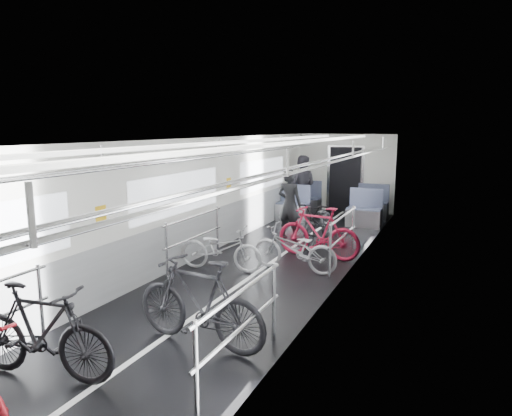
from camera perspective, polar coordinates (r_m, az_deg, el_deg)
The scene contains 9 objects.
car_shell at distance 9.47m, azimuth 3.86°, elevation 1.07°, with size 3.02×14.01×2.41m.
bike_left_mid at distance 5.38m, azimuth -25.30°, elevation -13.81°, with size 0.49×1.72×1.04m, color black.
bike_left_far at distance 8.42m, azimuth -4.43°, elevation -5.04°, with size 0.55×1.58×0.83m, color #ACADB1.
bike_right_near at distance 5.60m, azimuth -7.10°, elevation -11.58°, with size 0.52×1.83×1.10m, color black.
bike_right_mid at distance 8.36m, azimuth 4.79°, elevation -5.08°, with size 0.57×1.62×0.85m, color #9E9DA1.
bike_right_far at distance 9.25m, azimuth 7.79°, elevation -3.03°, with size 0.49×1.75×1.05m, color maroon.
bike_aisle at distance 10.41m, azimuth 7.91°, elevation -1.81°, with size 0.64×1.83×0.96m, color black.
person_standing at distance 10.67m, azimuth 4.21°, elevation 0.45°, with size 0.60×0.40×1.65m, color black.
person_seated at distance 13.70m, azimuth 5.71°, elevation 2.85°, with size 0.87×0.68×1.79m, color #2F2D35.
Camera 1 is at (3.24, -7.00, 2.61)m, focal length 32.00 mm.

